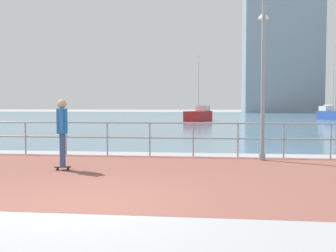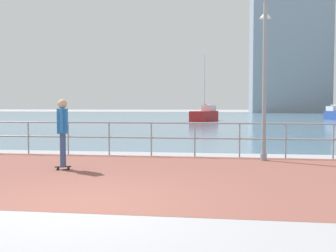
# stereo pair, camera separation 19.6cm
# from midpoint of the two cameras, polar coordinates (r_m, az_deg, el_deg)

# --- Properties ---
(ground) EXTENTS (220.00, 220.00, 0.00)m
(ground) POSITION_cam_midpoint_polar(r_m,az_deg,el_deg) (46.23, 3.89, 0.99)
(ground) COLOR #9E9EA3
(brick_paving) EXTENTS (28.00, 6.75, 0.01)m
(brick_paving) POSITION_cam_midpoint_polar(r_m,az_deg,el_deg) (9.30, -6.63, -7.03)
(brick_paving) COLOR brown
(brick_paving) RESTS_ON ground
(harbor_water) EXTENTS (180.00, 88.00, 0.00)m
(harbor_water) POSITION_cam_midpoint_polar(r_m,az_deg,el_deg) (57.36, 4.40, 1.38)
(harbor_water) COLOR slate
(harbor_water) RESTS_ON ground
(waterfront_railing) EXTENTS (25.25, 0.06, 1.09)m
(waterfront_railing) POSITION_cam_midpoint_polar(r_m,az_deg,el_deg) (12.50, -3.14, -0.97)
(waterfront_railing) COLOR #8C99A3
(waterfront_railing) RESTS_ON ground
(lamppost) EXTENTS (0.36, 0.82, 5.18)m
(lamppost) POSITION_cam_midpoint_polar(r_m,az_deg,el_deg) (12.01, 13.31, 8.86)
(lamppost) COLOR gray
(lamppost) RESTS_ON ground
(skateboarder) EXTENTS (0.41, 0.55, 1.78)m
(skateboarder) POSITION_cam_midpoint_polar(r_m,az_deg,el_deg) (10.08, -15.79, -0.22)
(skateboarder) COLOR black
(skateboarder) RESTS_ON ground
(sailboat_teal) EXTENTS (2.45, 4.89, 6.58)m
(sailboat_teal) POSITION_cam_midpoint_polar(r_m,az_deg,el_deg) (48.17, 22.75, 1.59)
(sailboat_teal) COLOR #284799
(sailboat_teal) RESTS_ON ground
(sailboat_yellow) EXTENTS (2.90, 5.15, 6.91)m
(sailboat_yellow) POSITION_cam_midpoint_polar(r_m,az_deg,el_deg) (40.98, 4.43, 1.65)
(sailboat_yellow) COLOR #B21E1E
(sailboat_yellow) RESTS_ON ground
(tower_beige) EXTENTS (17.36, 12.37, 34.57)m
(tower_beige) POSITION_cam_midpoint_polar(r_m,az_deg,el_deg) (98.19, 16.17, 11.57)
(tower_beige) COLOR #8493A3
(tower_beige) RESTS_ON ground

